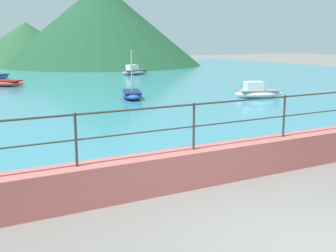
% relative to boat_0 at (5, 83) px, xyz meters
% --- Properties ---
extents(ground_plane, '(120.00, 120.00, 0.00)m').
position_rel_boat_0_xyz_m(ground_plane, '(-0.05, -23.34, -0.26)').
color(ground_plane, slate).
extents(promenade_wall, '(20.00, 0.56, 0.70)m').
position_rel_boat_0_xyz_m(promenade_wall, '(-0.05, -20.14, 0.09)').
color(promenade_wall, '#BC605B').
rests_on(promenade_wall, ground).
extents(railing, '(18.44, 0.04, 0.90)m').
position_rel_boat_0_xyz_m(railing, '(-0.05, -20.14, 1.08)').
color(railing, '#383330').
rests_on(railing, promenade_wall).
extents(hill_main, '(20.58, 20.58, 8.39)m').
position_rel_boat_0_xyz_m(hill_main, '(12.62, 16.96, 3.94)').
color(hill_main, '#1E4C2D').
rests_on(hill_main, ground).
extents(hill_secondary, '(13.98, 13.98, 4.47)m').
position_rel_boat_0_xyz_m(hill_secondary, '(6.04, 21.78, 1.98)').
color(hill_secondary, '#285633').
rests_on(hill_secondary, ground).
extents(boat_0, '(2.30, 2.22, 0.36)m').
position_rel_boat_0_xyz_m(boat_0, '(0.00, 0.00, 0.00)').
color(boat_0, red).
rests_on(boat_0, lake_water).
extents(boat_1, '(2.42, 1.28, 0.76)m').
position_rel_boat_0_xyz_m(boat_1, '(10.13, 3.94, 0.07)').
color(boat_1, gray).
rests_on(boat_1, lake_water).
extents(boat_2, '(1.66, 2.47, 2.21)m').
position_rel_boat_0_xyz_m(boat_2, '(4.08, -8.51, 0.01)').
color(boat_2, '#2D4C9E').
rests_on(boat_2, lake_water).
extents(boat_6, '(2.47, 1.60, 0.76)m').
position_rel_boat_0_xyz_m(boat_6, '(9.34, -11.12, 0.07)').
color(boat_6, white).
rests_on(boat_6, lake_water).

